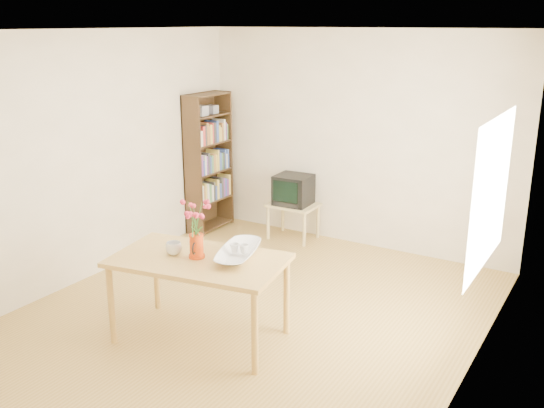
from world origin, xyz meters
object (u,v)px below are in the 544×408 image
Objects in this scene: pitcher at (197,247)px; mug at (174,248)px; bowl at (238,233)px; table at (199,267)px; television at (294,189)px.

pitcher is 0.22m from mug.
pitcher is 0.37m from bowl.
bowl is (0.50, 0.25, 0.16)m from mug.
pitcher is at bearing 157.74° from table.
pitcher is at bearing 160.97° from mug.
table is 2.71m from television.
television is at bearing 92.42° from table.
mug is 0.31× the size of bowl.
table is at bearing -143.02° from bowl.
mug is (-0.23, -0.04, 0.13)m from table.
pitcher is (-0.02, 0.00, 0.17)m from table.
table is 0.45m from bowl.
television is at bearing 108.73° from bowl.
table is at bearing 158.84° from mug.
mug reaches higher than table.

